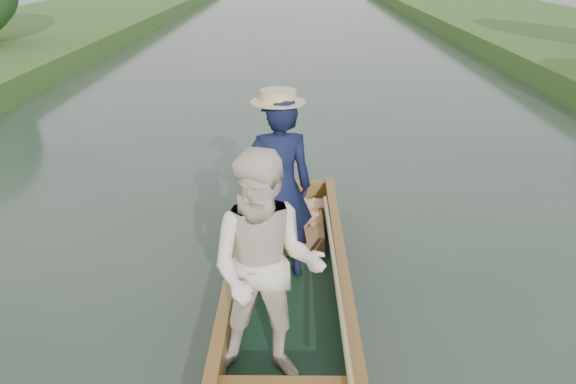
{
  "coord_description": "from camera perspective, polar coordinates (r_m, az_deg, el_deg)",
  "views": [
    {
      "loc": [
        0.05,
        -5.25,
        3.14
      ],
      "look_at": [
        0.0,
        0.6,
        0.95
      ],
      "focal_mm": 40.0,
      "sensor_mm": 36.0,
      "label": 1
    }
  ],
  "objects": [
    {
      "name": "ground",
      "position": [
        6.12,
        -0.05,
        -10.36
      ],
      "size": [
        120.0,
        120.0,
        0.0
      ],
      "primitive_type": "plane",
      "color": "#283D30",
      "rests_on": "ground"
    },
    {
      "name": "punt",
      "position": [
        5.58,
        -0.89,
        -5.53
      ],
      "size": [
        1.17,
        5.0,
        1.94
      ],
      "color": "black",
      "rests_on": "ground"
    }
  ]
}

